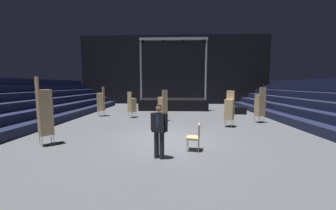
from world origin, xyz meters
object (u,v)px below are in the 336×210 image
Objects in this scene: man_with_tie at (159,128)px; chair_stack_mid_centre at (260,105)px; loose_chair_near_man at (195,135)px; chair_stack_rear_left at (101,101)px; chair_stack_mid_left at (45,112)px; equipment_road_case at (240,111)px; chair_stack_front_right at (163,105)px; chair_stack_front_left at (229,109)px; chair_stack_mid_right at (132,105)px; stage_riser at (173,103)px.

man_with_tie is 8.08m from chair_stack_mid_centre.
chair_stack_mid_centre is at bearing -30.28° from loose_chair_near_man.
chair_stack_mid_left is at bearing -178.40° from chair_stack_rear_left.
chair_stack_rear_left is at bearing -172.19° from equipment_road_case.
chair_stack_mid_left is (-4.06, -5.04, 0.29)m from chair_stack_front_right.
loose_chair_near_man is at bearing 88.39° from chair_stack_front_left.
chair_stack_rear_left is (-2.36, 0.52, 0.17)m from chair_stack_mid_right.
loose_chair_near_man is (-4.35, -5.11, -0.53)m from chair_stack_mid_centre.
chair_stack_rear_left is (-0.52, 6.71, -0.21)m from chair_stack_mid_left.
equipment_road_case is (9.84, 8.13, -1.01)m from chair_stack_mid_left.
chair_stack_rear_left reaches higher than chair_stack_front_left.
chair_stack_front_left is 4.00m from chair_stack_front_right.
stage_riser is 8.07m from chair_stack_mid_centre.
man_with_tie reaches higher than equipment_road_case.
stage_riser is 11.26m from loose_chair_near_man.
man_with_tie is 10.79m from equipment_road_case.
equipment_road_case is at bearing -100.44° from man_with_tie.
chair_stack_mid_centre is (8.06, -1.45, 0.17)m from chair_stack_mid_right.
chair_stack_rear_left is at bearing -37.96° from man_with_tie.
chair_stack_mid_left is 6.73m from chair_stack_rear_left.
man_with_tie is at bearing 133.00° from loose_chair_near_man.
chair_stack_mid_left is (-4.65, -10.85, 0.67)m from stage_riser.
chair_stack_front_right reaches higher than chair_stack_mid_right.
stage_riser is at bearing 14.74° from loose_chair_near_man.
chair_stack_mid_right is (-2.81, -4.66, 0.29)m from stage_riser.
chair_stack_mid_left reaches higher than chair_stack_rear_left.
chair_stack_mid_centre is at bearing -113.16° from man_with_tie.
loose_chair_near_man is (1.19, 0.77, -0.42)m from man_with_tie.
chair_stack_front_left is 2.51m from chair_stack_mid_centre.
chair_stack_mid_centre is (5.54, 5.88, 0.11)m from man_with_tie.
chair_stack_front_right is 4.88m from chair_stack_rear_left.
equipment_road_case is at bearing 81.92° from chair_stack_mid_left.
chair_stack_front_left and chair_stack_front_right have the same top height.
chair_stack_mid_right is 8.26m from equipment_road_case.
chair_stack_front_right is at bearing 93.48° from chair_stack_mid_left.
chair_stack_front_right is (-0.30, 6.18, 0.03)m from man_with_tie.
loose_chair_near_man is at bearing -21.22° from chair_stack_mid_right.
stage_riser is at bearing 98.24° from chair_stack_mid_right.
chair_stack_front_right is 2.18× the size of equipment_road_case.
stage_riser is 3.65× the size of man_with_tie.
stage_riser is at bearing -39.14° from chair_stack_front_left.
chair_stack_mid_right is at bearing 109.21° from chair_stack_front_right.
chair_stack_mid_centre reaches higher than equipment_road_case.
chair_stack_mid_left is 5.61m from loose_chair_near_man.
man_with_tie is at bearing -150.98° from chair_stack_rear_left.
stage_riser is at bearing 117.12° from chair_stack_mid_centre.
man_with_tie reaches higher than loose_chair_near_man.
chair_stack_rear_left is 9.34m from loose_chair_near_man.
chair_stack_rear_left is (-4.88, 7.85, 0.11)m from man_with_tie.
stage_riser is 8.01m from chair_stack_front_left.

